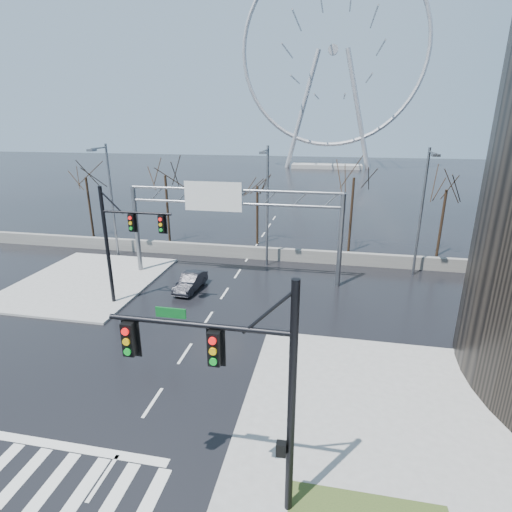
% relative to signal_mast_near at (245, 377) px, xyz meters
% --- Properties ---
extents(ground, '(260.00, 260.00, 0.00)m').
position_rel_signal_mast_near_xyz_m(ground, '(-5.14, 4.04, -4.87)').
color(ground, black).
rests_on(ground, ground).
extents(sidewalk_right_ext, '(12.00, 10.00, 0.15)m').
position_rel_signal_mast_near_xyz_m(sidewalk_right_ext, '(4.86, 6.04, -4.80)').
color(sidewalk_right_ext, gray).
rests_on(sidewalk_right_ext, ground).
extents(sidewalk_far, '(10.00, 12.00, 0.15)m').
position_rel_signal_mast_near_xyz_m(sidewalk_far, '(-16.14, 16.04, -4.80)').
color(sidewalk_far, gray).
rests_on(sidewalk_far, ground).
extents(barrier_wall, '(52.00, 0.50, 1.10)m').
position_rel_signal_mast_near_xyz_m(barrier_wall, '(-5.14, 24.04, -4.32)').
color(barrier_wall, slate).
rests_on(barrier_wall, ground).
extents(signal_mast_near, '(5.52, 0.41, 8.00)m').
position_rel_signal_mast_near_xyz_m(signal_mast_near, '(0.00, 0.00, 0.00)').
color(signal_mast_near, black).
rests_on(signal_mast_near, ground).
extents(signal_mast_far, '(4.72, 0.41, 8.00)m').
position_rel_signal_mast_near_xyz_m(signal_mast_far, '(-11.01, 13.00, -0.04)').
color(signal_mast_far, black).
rests_on(signal_mast_far, ground).
extents(sign_gantry, '(16.36, 0.40, 7.60)m').
position_rel_signal_mast_near_xyz_m(sign_gantry, '(-5.52, 19.00, 0.31)').
color(sign_gantry, slate).
rests_on(sign_gantry, ground).
extents(streetlight_left, '(0.50, 2.55, 10.00)m').
position_rel_signal_mast_near_xyz_m(streetlight_left, '(-17.14, 22.20, 1.01)').
color(streetlight_left, slate).
rests_on(streetlight_left, ground).
extents(streetlight_mid, '(0.50, 2.55, 10.00)m').
position_rel_signal_mast_near_xyz_m(streetlight_mid, '(-3.14, 22.20, 1.01)').
color(streetlight_mid, slate).
rests_on(streetlight_mid, ground).
extents(streetlight_right, '(0.50, 2.55, 10.00)m').
position_rel_signal_mast_near_xyz_m(streetlight_right, '(8.86, 22.20, 1.01)').
color(streetlight_right, slate).
rests_on(streetlight_right, ground).
extents(tree_far_left, '(3.50, 3.50, 7.00)m').
position_rel_signal_mast_near_xyz_m(tree_far_left, '(-23.14, 28.04, 0.70)').
color(tree_far_left, black).
rests_on(tree_far_left, ground).
extents(tree_left, '(3.75, 3.75, 7.50)m').
position_rel_signal_mast_near_xyz_m(tree_left, '(-14.14, 27.54, 1.10)').
color(tree_left, black).
rests_on(tree_left, ground).
extents(tree_center, '(3.25, 3.25, 6.50)m').
position_rel_signal_mast_near_xyz_m(tree_center, '(-5.14, 28.54, 0.30)').
color(tree_center, black).
rests_on(tree_center, ground).
extents(tree_right, '(3.90, 3.90, 7.80)m').
position_rel_signal_mast_near_xyz_m(tree_right, '(3.86, 27.54, 1.34)').
color(tree_right, black).
rests_on(tree_right, ground).
extents(tree_far_right, '(3.40, 3.40, 6.80)m').
position_rel_signal_mast_near_xyz_m(tree_far_right, '(11.86, 28.04, 0.54)').
color(tree_far_right, black).
rests_on(tree_far_right, ground).
extents(ferris_wheel, '(45.00, 6.00, 50.91)m').
position_rel_signal_mast_near_xyz_m(ferris_wheel, '(-0.14, 99.04, 21.26)').
color(ferris_wheel, gray).
rests_on(ferris_wheel, ground).
extents(car, '(1.57, 3.79, 1.22)m').
position_rel_signal_mast_near_xyz_m(car, '(-7.78, 16.22, -4.26)').
color(car, black).
rests_on(car, ground).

